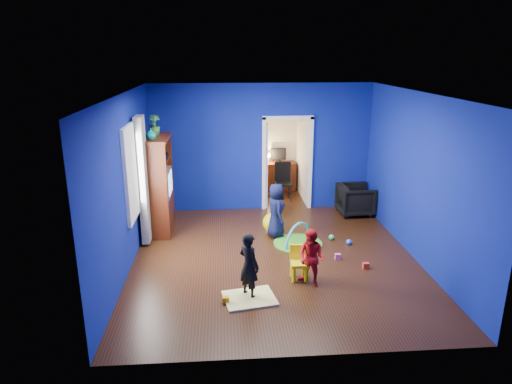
{
  "coord_description": "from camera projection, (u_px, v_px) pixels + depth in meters",
  "views": [
    {
      "loc": [
        -0.9,
        -7.4,
        3.54
      ],
      "look_at": [
        -0.3,
        0.4,
        1.13
      ],
      "focal_mm": 32.0,
      "sensor_mm": 36.0,
      "label": 1
    }
  ],
  "objects": [
    {
      "name": "toy_arch",
      "position": [
        298.0,
        243.0,
        8.78
      ],
      "size": [
        0.61,
        0.64,
        0.84
      ],
      "primitive_type": "torus",
      "rotation": [
        1.57,
        0.0,
        0.81
      ],
      "color": "#3F8CD8",
      "rests_on": "floor"
    },
    {
      "name": "alcove",
      "position": [
        282.0,
        149.0,
        11.29
      ],
      "size": [
        1.0,
        1.75,
        2.5
      ],
      "primitive_type": null,
      "color": "silver",
      "rests_on": "floor"
    },
    {
      "name": "vase",
      "position": [
        151.0,
        134.0,
        8.57
      ],
      "size": [
        0.22,
        0.22,
        0.22
      ],
      "primitive_type": "imported",
      "rotation": [
        0.0,
        0.0,
        0.06
      ],
      "color": "#0D6A6C",
      "rests_on": "tv_armoire"
    },
    {
      "name": "study_desk",
      "position": [
        279.0,
        176.0,
        12.16
      ],
      "size": [
        0.88,
        0.44,
        0.75
      ],
      "primitive_type": "cube",
      "color": "#3D140A",
      "rests_on": "floor"
    },
    {
      "name": "curtain",
      "position": [
        143.0,
        181.0,
        8.48
      ],
      "size": [
        0.14,
        0.42,
        2.4
      ],
      "primitive_type": "cube",
      "color": "slate",
      "rests_on": "floor"
    },
    {
      "name": "armchair",
      "position": [
        356.0,
        200.0,
        10.31
      ],
      "size": [
        0.79,
        0.77,
        0.69
      ],
      "primitive_type": "imported",
      "rotation": [
        0.0,
        0.0,
        1.61
      ],
      "color": "black",
      "rests_on": "floor"
    },
    {
      "name": "desk_lamp",
      "position": [
        268.0,
        155.0,
        12.03
      ],
      "size": [
        0.14,
        0.14,
        0.14
      ],
      "primitive_type": "sphere",
      "color": "#FFD88C",
      "rests_on": "study_desk"
    },
    {
      "name": "kid_chair",
      "position": [
        299.0,
        265.0,
        7.37
      ],
      "size": [
        0.3,
        0.3,
        0.5
      ],
      "primitive_type": "cube",
      "rotation": [
        0.0,
        0.0,
        -0.06
      ],
      "color": "yellow",
      "rests_on": "floor"
    },
    {
      "name": "toy_0",
      "position": [
        366.0,
        266.0,
        7.78
      ],
      "size": [
        0.1,
        0.08,
        0.1
      ],
      "primitive_type": "cube",
      "color": "red",
      "rests_on": "floor"
    },
    {
      "name": "hopper_ball",
      "position": [
        272.0,
        223.0,
        9.34
      ],
      "size": [
        0.39,
        0.39,
        0.39
      ],
      "primitive_type": "sphere",
      "color": "yellow",
      "rests_on": "floor"
    },
    {
      "name": "floor",
      "position": [
        274.0,
        259.0,
        8.16
      ],
      "size": [
        5.0,
        5.5,
        0.01
      ],
      "primitive_type": "cube",
      "color": "black",
      "rests_on": "ground"
    },
    {
      "name": "window_left",
      "position": [
        130.0,
        173.0,
        7.86
      ],
      "size": [
        0.03,
        0.95,
        1.55
      ],
      "primitive_type": "cube",
      "color": "white",
      "rests_on": "wall_left"
    },
    {
      "name": "ceiling",
      "position": [
        276.0,
        94.0,
        7.31
      ],
      "size": [
        5.0,
        5.5,
        0.01
      ],
      "primitive_type": "cube",
      "color": "white",
      "rests_on": "wall_back"
    },
    {
      "name": "child_black",
      "position": [
        249.0,
        265.0,
        6.77
      ],
      "size": [
        0.42,
        0.44,
        1.01
      ],
      "primitive_type": "imported",
      "rotation": [
        0.0,
        0.0,
        2.28
      ],
      "color": "black",
      "rests_on": "floor"
    },
    {
      "name": "wall_back",
      "position": [
        261.0,
        148.0,
        10.36
      ],
      "size": [
        5.0,
        0.02,
        2.9
      ],
      "primitive_type": "cube",
      "color": "navy",
      "rests_on": "floor"
    },
    {
      "name": "toy_3",
      "position": [
        331.0,
        237.0,
        8.97
      ],
      "size": [
        0.11,
        0.11,
        0.11
      ],
      "primitive_type": "sphere",
      "color": "#36BF5D",
      "rests_on": "floor"
    },
    {
      "name": "toddler_red",
      "position": [
        311.0,
        258.0,
        7.13
      ],
      "size": [
        0.57,
        0.56,
        0.93
      ],
      "primitive_type": "imported",
      "rotation": [
        0.0,
        0.0,
        -0.68
      ],
      "color": "red",
      "rests_on": "floor"
    },
    {
      "name": "tv_armoire",
      "position": [
        157.0,
        185.0,
        9.18
      ],
      "size": [
        0.58,
        1.14,
        1.96
      ],
      "primitive_type": "cube",
      "color": "#42170B",
      "rests_on": "floor"
    },
    {
      "name": "wall_front",
      "position": [
        304.0,
        247.0,
        5.12
      ],
      "size": [
        5.0,
        0.02,
        2.9
      ],
      "primitive_type": "cube",
      "color": "navy",
      "rests_on": "floor"
    },
    {
      "name": "desk_monitor",
      "position": [
        278.0,
        154.0,
        12.1
      ],
      "size": [
        0.4,
        0.05,
        0.32
      ],
      "primitive_type": "cube",
      "color": "black",
      "rests_on": "study_desk"
    },
    {
      "name": "toy_1",
      "position": [
        349.0,
        242.0,
        8.75
      ],
      "size": [
        0.11,
        0.11,
        0.11
      ],
      "primitive_type": "sphere",
      "color": "blue",
      "rests_on": "floor"
    },
    {
      "name": "wall_right",
      "position": [
        418.0,
        178.0,
        7.92
      ],
      "size": [
        0.02,
        5.5,
        2.9
      ],
      "primitive_type": "cube",
      "color": "navy",
      "rests_on": "floor"
    },
    {
      "name": "play_mat",
      "position": [
        298.0,
        243.0,
        8.78
      ],
      "size": [
        0.94,
        0.94,
        0.03
      ],
      "primitive_type": "cylinder",
      "color": "green",
      "rests_on": "floor"
    },
    {
      "name": "child_navy",
      "position": [
        276.0,
        210.0,
        9.0
      ],
      "size": [
        0.42,
        0.58,
        1.09
      ],
      "primitive_type": "imported",
      "rotation": [
        0.0,
        0.0,
        1.71
      ],
      "color": "#0F1237",
      "rests_on": "floor"
    },
    {
      "name": "book_shelf",
      "position": [
        279.0,
        114.0,
        11.78
      ],
      "size": [
        0.88,
        0.24,
        0.04
      ],
      "primitive_type": "cube",
      "color": "white",
      "rests_on": "study_desk"
    },
    {
      "name": "toy_4",
      "position": [
        338.0,
        256.0,
        8.13
      ],
      "size": [
        0.1,
        0.08,
        0.1
      ],
      "primitive_type": "cube",
      "color": "#C84B98",
      "rests_on": "floor"
    },
    {
      "name": "doorway",
      "position": [
        287.0,
        165.0,
        10.52
      ],
      "size": [
        1.16,
        0.1,
        2.1
      ],
      "primitive_type": "cube",
      "color": "white",
      "rests_on": "floor"
    },
    {
      "name": "folding_chair",
      "position": [
        283.0,
        183.0,
        11.22
      ],
      "size": [
        0.4,
        0.4,
        0.92
      ],
      "primitive_type": "cube",
      "color": "black",
      "rests_on": "floor"
    },
    {
      "name": "potted_plant",
      "position": [
        154.0,
        125.0,
        9.04
      ],
      "size": [
        0.28,
        0.28,
        0.39
      ],
      "primitive_type": "imported",
      "rotation": [
        0.0,
        0.0,
        0.31
      ],
      "color": "#358D33",
      "rests_on": "tv_armoire"
    },
    {
      "name": "yellow_blanket",
      "position": [
        250.0,
        298.0,
        6.82
      ],
      "size": [
        0.85,
        0.73,
        0.03
      ],
      "primitive_type": "cube",
      "rotation": [
        0.0,
        0.0,
        0.19
      ],
      "color": "#F2E07A",
      "rests_on": "floor"
    },
    {
      "name": "wall_left",
      "position": [
        126.0,
        184.0,
        7.55
      ],
      "size": [
        0.02,
        5.5,
        2.9
      ],
      "primitive_type": "cube",
      "color": "navy",
      "rests_on": "floor"
    },
    {
      "name": "crt_tv",
      "position": [
        159.0,
        183.0,
        9.17
      ],
      "size": [
        0.46,
        0.7,
        0.54
      ],
      "primitive_type": "cube",
      "color": "silver",
      "rests_on": "tv_armoire"
    },
    {
      "name": "toy_2",
      "position": [
        226.0,
        300.0,
        6.71
      ],
      "size": [
        0.1,
        0.08,
        0.1
      ],
      "primitive_type": "cube",
      "color": "orange",
      "rests_on": "floor"
    }
  ]
}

